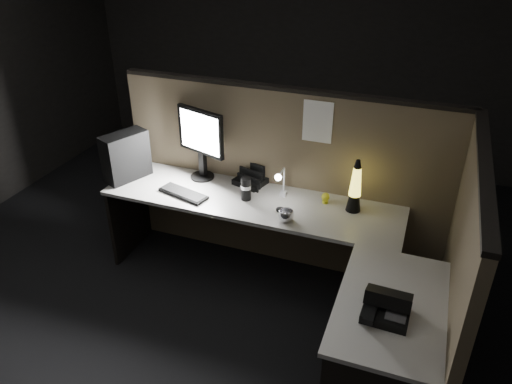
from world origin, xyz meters
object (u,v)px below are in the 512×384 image
(pc_tower, at_px, (126,156))
(desk_phone, at_px, (386,307))
(keyboard, at_px, (183,193))
(lava_lamp, at_px, (355,190))
(monitor, at_px, (201,137))

(pc_tower, height_order, desk_phone, pc_tower)
(keyboard, relative_size, lava_lamp, 1.00)
(monitor, xyz_separation_m, desk_phone, (1.63, -1.12, -0.30))
(keyboard, bearing_deg, desk_phone, -10.83)
(monitor, height_order, lava_lamp, monitor)
(keyboard, height_order, lava_lamp, lava_lamp)
(lava_lamp, relative_size, desk_phone, 1.52)
(pc_tower, relative_size, keyboard, 0.96)
(lava_lamp, bearing_deg, desk_phone, -70.18)
(pc_tower, height_order, keyboard, pc_tower)
(keyboard, xyz_separation_m, lava_lamp, (1.28, 0.23, 0.16))
(monitor, bearing_deg, pc_tower, -139.86)
(monitor, relative_size, lava_lamp, 1.43)
(keyboard, bearing_deg, pc_tower, -174.68)
(pc_tower, xyz_separation_m, monitor, (0.57, 0.23, 0.16))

